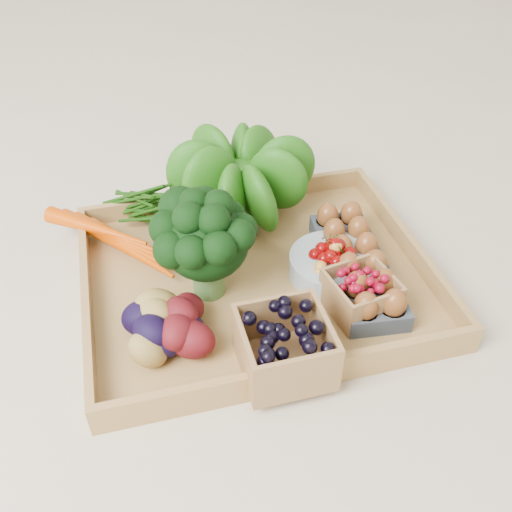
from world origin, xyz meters
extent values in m
plane|color=beige|center=(0.00, 0.00, 0.00)|extent=(4.00, 4.00, 0.00)
cube|color=#A87F46|center=(0.00, 0.00, 0.01)|extent=(0.55, 0.45, 0.01)
sphere|color=#13490B|center=(0.02, 0.19, 0.10)|extent=(0.17, 0.17, 0.17)
cylinder|color=#8C9EA5|center=(0.12, -0.03, 0.03)|extent=(0.14, 0.14, 0.04)
cube|color=#3A404A|center=(0.16, -0.04, 0.03)|extent=(0.12, 0.28, 0.03)
cube|color=black|center=(-0.01, -0.19, 0.06)|extent=(0.12, 0.12, 0.08)
cube|color=maroon|center=(0.13, -0.11, 0.05)|extent=(0.11, 0.11, 0.06)
camera|label=1|loc=(-0.18, -0.67, 0.64)|focal=40.00mm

